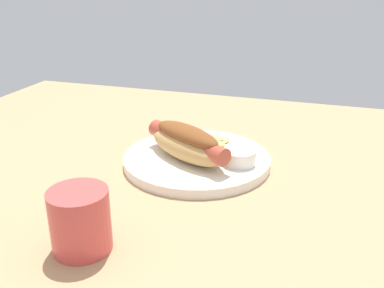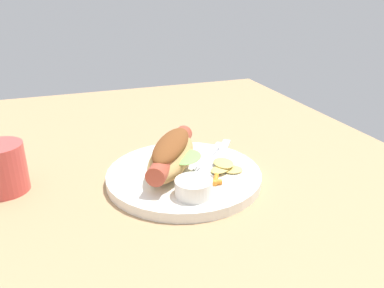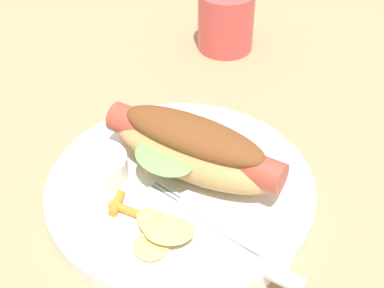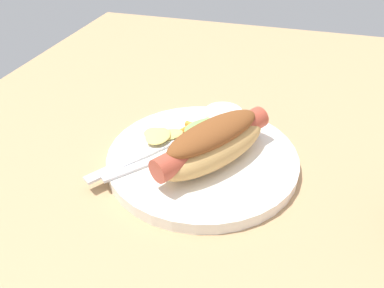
{
  "view_description": "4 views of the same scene",
  "coord_description": "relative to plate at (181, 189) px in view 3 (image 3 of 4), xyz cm",
  "views": [
    {
      "loc": [
        -20.9,
        63.16,
        31.4
      ],
      "look_at": [
        -0.6,
        -0.9,
        3.96
      ],
      "focal_mm": 40.38,
      "sensor_mm": 36.0,
      "label": 1
    },
    {
      "loc": [
        -54.79,
        15.85,
        30.15
      ],
      "look_at": [
        -0.07,
        -3.49,
        5.75
      ],
      "focal_mm": 36.24,
      "sensor_mm": 36.0,
      "label": 2
    },
    {
      "loc": [
        -1.01,
        -38.99,
        38.12
      ],
      "look_at": [
        -0.1,
        -0.35,
        5.22
      ],
      "focal_mm": 52.32,
      "sensor_mm": 36.0,
      "label": 3
    },
    {
      "loc": [
        38.2,
        8.4,
        31.9
      ],
      "look_at": [
        0.12,
        -2.74,
        3.87
      ],
      "focal_mm": 36.0,
      "sensor_mm": 36.0,
      "label": 4
    }
  ],
  "objects": [
    {
      "name": "ground_plane",
      "position": [
        1.21,
        1.69,
        -1.7
      ],
      "size": [
        120.0,
        90.0,
        1.8
      ],
      "primitive_type": "cube",
      "color": "tan"
    },
    {
      "name": "plate",
      "position": [
        0.0,
        0.0,
        0.0
      ],
      "size": [
        25.13,
        25.13,
        1.6
      ],
      "primitive_type": "cylinder",
      "color": "white",
      "rests_on": "ground_plane"
    },
    {
      "name": "hot_dog",
      "position": [
        1.25,
        2.06,
        3.72
      ],
      "size": [
        17.61,
        14.16,
        5.78
      ],
      "rotation": [
        0.0,
        0.0,
        2.59
      ],
      "color": "tan",
      "rests_on": "plate"
    },
    {
      "name": "sauce_ramekin",
      "position": [
        -7.59,
        1.05,
        2.01
      ],
      "size": [
        5.47,
        5.47,
        2.42
      ],
      "primitive_type": "cylinder",
      "color": "white",
      "rests_on": "plate"
    },
    {
      "name": "fork",
      "position": [
        3.29,
        -5.48,
        1.0
      ],
      "size": [
        12.04,
        10.67,
        0.4
      ],
      "rotation": [
        0.0,
        0.0,
        2.43
      ],
      "color": "silver",
      "rests_on": "plate"
    },
    {
      "name": "knife",
      "position": [
        3.07,
        -7.67,
        0.98
      ],
      "size": [
        13.53,
        9.67,
        0.36
      ],
      "primitive_type": "cube",
      "rotation": [
        0.0,
        0.0,
        2.55
      ],
      "color": "silver",
      "rests_on": "plate"
    },
    {
      "name": "chips_pile",
      "position": [
        -1.78,
        -6.53,
        1.42
      ],
      "size": [
        5.74,
        6.54,
        1.22
      ],
      "color": "#DFC466",
      "rests_on": "plate"
    },
    {
      "name": "carrot_garnish",
      "position": [
        -5.12,
        -3.29,
        1.19
      ],
      "size": [
        3.57,
        3.38,
        0.81
      ],
      "color": "orange",
      "rests_on": "plate"
    },
    {
      "name": "drinking_cup",
      "position": [
        6.05,
        27.24,
        3.06
      ],
      "size": [
        7.19,
        7.19,
        7.72
      ],
      "primitive_type": "cylinder",
      "color": "#D84C47",
      "rests_on": "ground_plane"
    }
  ]
}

